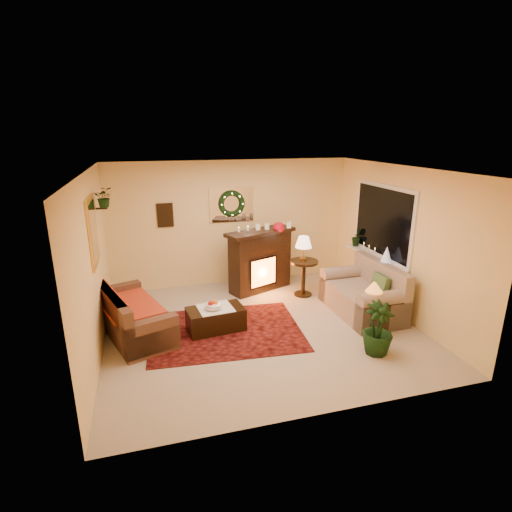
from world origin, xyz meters
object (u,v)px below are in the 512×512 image
object	(u,v)px
fireplace	(260,264)
side_table_round	(303,280)
sofa	(133,308)
end_table_square	(374,315)
coffee_table	(216,318)
loveseat	(362,291)

from	to	relation	value
fireplace	side_table_round	world-z (taller)	fireplace
sofa	end_table_square	xyz separation A→B (m)	(3.78, -0.99, -0.16)
sofa	fireplace	size ratio (longest dim) A/B	1.40
coffee_table	side_table_round	bearing A→B (deg)	21.19
side_table_round	coffee_table	size ratio (longest dim) A/B	0.79
end_table_square	fireplace	bearing A→B (deg)	119.81
loveseat	side_table_round	distance (m)	1.26
loveseat	end_table_square	size ratio (longest dim) A/B	3.30
end_table_square	coffee_table	size ratio (longest dim) A/B	0.52
fireplace	side_table_round	bearing A→B (deg)	-57.23
sofa	end_table_square	bearing A→B (deg)	-33.50
sofa	coffee_table	xyz separation A→B (m)	(1.29, -0.26, -0.22)
sofa	side_table_round	xyz separation A→B (m)	(3.24, 0.73, -0.10)
sofa	loveseat	xyz separation A→B (m)	(3.93, -0.32, -0.01)
fireplace	loveseat	bearing A→B (deg)	-69.62
loveseat	sofa	bearing A→B (deg)	174.04
side_table_round	end_table_square	size ratio (longest dim) A/B	1.51
end_table_square	sofa	bearing A→B (deg)	165.38
sofa	end_table_square	distance (m)	3.91
loveseat	side_table_round	bearing A→B (deg)	121.96
fireplace	coffee_table	world-z (taller)	fireplace
loveseat	end_table_square	xyz separation A→B (m)	(-0.15, -0.66, -0.15)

